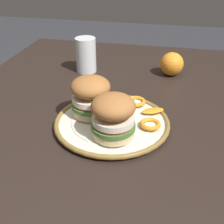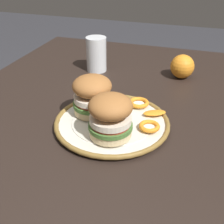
{
  "view_description": "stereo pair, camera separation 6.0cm",
  "coord_description": "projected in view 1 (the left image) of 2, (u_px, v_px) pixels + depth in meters",
  "views": [
    {
      "loc": [
        0.52,
        0.13,
        1.1
      ],
      "look_at": [
        -0.07,
        0.01,
        0.74
      ],
      "focal_mm": 45.99,
      "sensor_mm": 36.0,
      "label": 1
    },
    {
      "loc": [
        0.5,
        0.19,
        1.1
      ],
      "look_at": [
        -0.07,
        0.01,
        0.74
      ],
      "focal_mm": 45.99,
      "sensor_mm": 36.0,
      "label": 2
    }
  ],
  "objects": [
    {
      "name": "dining_table",
      "position": [
        103.0,
        167.0,
        0.71
      ],
      "size": [
        1.46,
        0.97,
        0.7
      ],
      "color": "black",
      "rests_on": "ground"
    },
    {
      "name": "orange_peel_strip_long",
      "position": [
        115.0,
        103.0,
        0.77
      ],
      "size": [
        0.05,
        0.08,
        0.01
      ],
      "color": "orange",
      "rests_on": "dinner_plate"
    },
    {
      "name": "sandwich_half_right",
      "position": [
        91.0,
        95.0,
        0.71
      ],
      "size": [
        0.14,
        0.14,
        0.1
      ],
      "color": "beige",
      "rests_on": "dinner_plate"
    },
    {
      "name": "sandwich_half_left",
      "position": [
        113.0,
        115.0,
        0.63
      ],
      "size": [
        0.14,
        0.14,
        0.1
      ],
      "color": "beige",
      "rests_on": "dinner_plate"
    },
    {
      "name": "whole_orange",
      "position": [
        172.0,
        64.0,
        0.97
      ],
      "size": [
        0.08,
        0.08,
        0.08
      ],
      "primitive_type": "sphere",
      "color": "orange",
      "rests_on": "dining_table"
    },
    {
      "name": "orange_peel_curled",
      "position": [
        150.0,
        124.0,
        0.68
      ],
      "size": [
        0.07,
        0.07,
        0.01
      ],
      "color": "orange",
      "rests_on": "dinner_plate"
    },
    {
      "name": "orange_peel_small_curl",
      "position": [
        136.0,
        102.0,
        0.78
      ],
      "size": [
        0.08,
        0.08,
        0.01
      ],
      "color": "orange",
      "rests_on": "dinner_plate"
    },
    {
      "name": "dinner_plate",
      "position": [
        112.0,
        123.0,
        0.72
      ],
      "size": [
        0.29,
        0.29,
        0.02
      ],
      "color": "silver",
      "rests_on": "dining_table"
    },
    {
      "name": "drinking_glass",
      "position": [
        86.0,
        57.0,
        1.0
      ],
      "size": [
        0.07,
        0.07,
        0.12
      ],
      "color": "white",
      "rests_on": "dining_table"
    },
    {
      "name": "orange_peel_strip_short",
      "position": [
        153.0,
        111.0,
        0.74
      ],
      "size": [
        0.05,
        0.06,
        0.01
      ],
      "color": "orange",
      "rests_on": "dinner_plate"
    }
  ]
}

